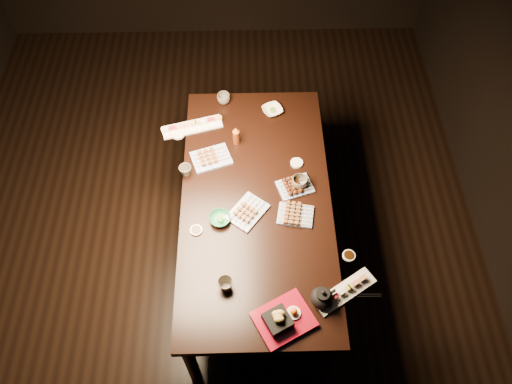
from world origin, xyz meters
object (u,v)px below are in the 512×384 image
teacup_mid_right (300,183)px  sushi_platter_near (345,290)px  yakitori_plate_right (296,213)px  teapot (322,297)px  dining_table (256,232)px  teacup_far_left (186,171)px  condiment_bottle (236,135)px  tempura_tray (284,317)px  yakitori_plate_center (248,210)px  edamame_bowl_green (220,219)px  edamame_bowl_cream (272,110)px  yakitori_plate_left (211,156)px  sushi_platter_far (192,125)px  teacup_near_left (226,285)px  teacup_far_right (224,99)px

teacup_mid_right → sushi_platter_near: bearing=-74.3°
yakitori_plate_right → teapot: size_ratio=1.44×
dining_table → teacup_far_left: bearing=136.3°
sushi_platter_near → condiment_bottle: (-0.58, 1.05, 0.05)m
sushi_platter_near → teapot: teapot is taller
teacup_mid_right → teacup_far_left: size_ratio=1.28×
dining_table → condiment_bottle: (-0.12, 0.46, 0.44)m
tempura_tray → sushi_platter_near: bearing=-3.9°
teapot → condiment_bottle: bearing=86.8°
teacup_mid_right → yakitori_plate_center: bearing=-150.1°
dining_table → edamame_bowl_green: (-0.21, -0.13, 0.39)m
condiment_bottle → edamame_bowl_cream: bearing=46.9°
yakitori_plate_center → yakitori_plate_right: size_ratio=1.12×
yakitori_plate_center → teapot: bearing=-107.9°
yakitori_plate_left → teapot: size_ratio=1.67×
edamame_bowl_green → tempura_tray: size_ratio=0.44×
sushi_platter_far → yakitori_plate_left: bearing=101.4°
tempura_tray → teacup_mid_right: 0.85m
edamame_bowl_green → teacup_far_left: teacup_far_left is taller
yakitori_plate_center → yakitori_plate_left: 0.46m
teacup_mid_right → edamame_bowl_cream: bearing=102.7°
tempura_tray → teacup_far_left: size_ratio=3.75×
teacup_near_left → teapot: bearing=-9.9°
yakitori_plate_center → edamame_bowl_cream: yakitori_plate_center is taller
sushi_platter_near → edamame_bowl_cream: (-0.33, 1.31, -0.01)m
teacup_far_right → sushi_platter_near: bearing=-64.7°
teacup_far_right → yakitori_plate_right: bearing=-65.0°
condiment_bottle → sushi_platter_far: bearing=155.9°
sushi_platter_far → teapot: 1.43m
yakitori_plate_center → teacup_near_left: 0.49m
yakitori_plate_left → edamame_bowl_green: bearing=-100.5°
teapot → teacup_far_right: bearing=84.7°
teacup_far_left → condiment_bottle: condiment_bottle is taller
yakitori_plate_left → condiment_bottle: 0.21m
dining_table → teacup_mid_right: (0.27, 0.10, 0.41)m
edamame_bowl_cream → tempura_tray: 1.46m
teapot → edamame_bowl_green: bearing=111.6°
yakitori_plate_left → teacup_far_right: teacup_far_right is taller
dining_table → teacup_far_right: (-0.20, 0.82, 0.41)m
sushi_platter_near → yakitori_plate_right: 0.54m
tempura_tray → teacup_far_right: bearing=74.3°
sushi_platter_far → teacup_near_left: teacup_near_left is taller
yakitori_plate_left → edamame_bowl_cream: bearing=25.9°
edamame_bowl_cream → tempura_tray: (-0.00, -1.46, 0.04)m
teacup_mid_right → teapot: size_ratio=0.68×
tempura_tray → teacup_far_right: (-0.33, 1.56, -0.02)m
sushi_platter_near → teapot: 0.15m
yakitori_plate_left → teacup_mid_right: (0.54, -0.22, 0.01)m
teacup_mid_right → edamame_bowl_green: bearing=-154.0°
dining_table → sushi_platter_near: bearing=-70.1°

